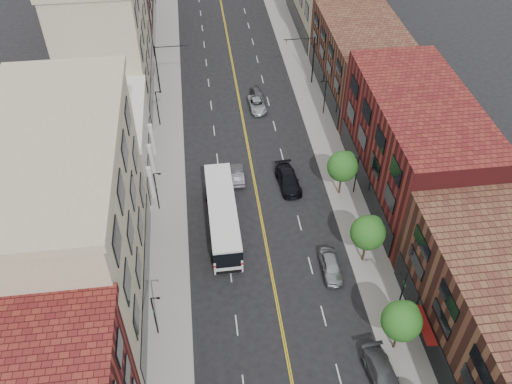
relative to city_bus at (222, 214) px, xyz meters
name	(u,v)px	position (x,y,z in m)	size (l,w,h in m)	color
sidewalk_left	(168,148)	(-5.78, 14.63, -1.90)	(4.00, 110.00, 0.15)	gray
sidewalk_right	(324,136)	(14.22, 14.63, -1.90)	(4.00, 110.00, 0.15)	gray
bldg_l_tanoffice	(73,229)	(-12.78, -7.37, 7.03)	(10.00, 22.00, 18.00)	tan
bldg_l_white	(103,146)	(-12.78, 10.63, 2.03)	(10.00, 14.00, 8.00)	silver
bldg_l_far_a	(106,37)	(-12.78, 27.63, 7.03)	(10.00, 20.00, 18.00)	tan
bldg_r_mid	(414,147)	(21.22, 3.63, 4.03)	(10.00, 22.00, 12.00)	#581718
bldg_r_far_a	(361,60)	(21.22, 24.63, 3.03)	(10.00, 20.00, 10.00)	#522A20
tree_r_1	(402,320)	(13.61, -16.30, 2.16)	(3.40, 3.40, 5.59)	black
tree_r_2	(369,232)	(13.61, -6.30, 2.16)	(3.40, 3.40, 5.59)	black
tree_r_3	(343,165)	(13.61, 3.70, 2.16)	(3.40, 3.40, 5.59)	black
lamp_l_1	(155,314)	(-6.73, -12.37, 1.00)	(0.81, 0.55, 5.05)	black
lamp_l_2	(157,189)	(-6.73, 3.63, 1.00)	(0.81, 0.55, 5.05)	black
lamp_l_3	(158,107)	(-6.73, 19.63, 1.00)	(0.81, 0.55, 5.05)	black
lamp_r_1	(403,288)	(15.17, -12.37, 1.00)	(0.81, 0.55, 5.05)	black
lamp_r_2	(356,173)	(15.17, 3.63, 1.00)	(0.81, 0.55, 5.05)	black
lamp_r_3	(325,95)	(15.17, 19.63, 1.00)	(0.81, 0.55, 5.05)	black
signal_mast_left	(162,64)	(-6.05, 27.63, 2.67)	(4.49, 0.18, 7.20)	black
signal_mast_right	(309,55)	(14.49, 27.63, 2.67)	(4.49, 0.18, 7.20)	black
city_bus	(222,214)	(0.00, 0.00, 0.00)	(3.27, 13.22, 3.39)	silver
car_parked_mid	(383,375)	(11.62, -19.18, -1.18)	(2.22, 5.45, 1.58)	#46474B
car_parked_far	(331,266)	(10.02, -7.35, -1.19)	(1.85, 4.59, 1.57)	#95969C
car_lane_behind	(238,175)	(2.33, 7.63, -1.31)	(1.41, 4.05, 1.33)	#535258
car_lane_a	(288,180)	(8.01, 5.82, -1.17)	(2.26, 5.55, 1.61)	black
car_lane_b	(257,105)	(6.45, 22.02, -1.32)	(2.15, 4.65, 1.29)	#AEB1B6
car_lane_c	(258,94)	(6.84, 24.55, -1.32)	(1.55, 3.85, 1.31)	#4A4A4F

